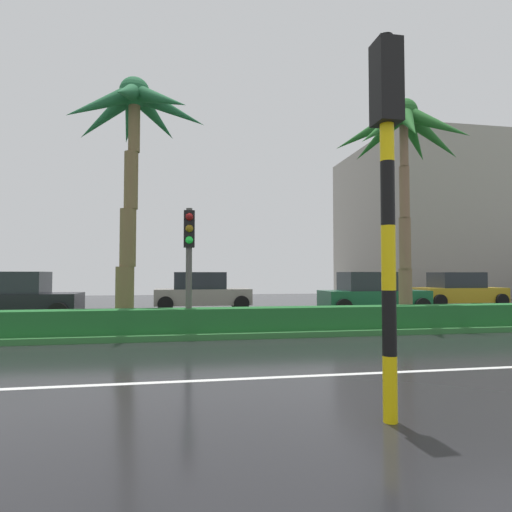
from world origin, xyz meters
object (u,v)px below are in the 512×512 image
object	(u,v)px
traffic_signal_foreground	(386,155)
car_in_traffic_sixth	(458,290)
car_in_traffic_fifth	(372,294)
car_in_traffic_fourth	(202,292)
palm_tree_centre_left	(134,130)
traffic_signal_median_right	(189,246)
palm_tree_centre	(403,142)
car_in_traffic_third	(14,297)

from	to	relation	value
traffic_signal_foreground	car_in_traffic_sixth	xyz separation A→B (m)	(11.46, 15.01, -2.18)
car_in_traffic_fifth	car_in_traffic_fourth	bearing A→B (deg)	154.80
palm_tree_centre_left	traffic_signal_median_right	world-z (taller)	palm_tree_centre_left
traffic_signal_foreground	car_in_traffic_sixth	distance (m)	19.01
palm_tree_centre	car_in_traffic_fifth	world-z (taller)	palm_tree_centre
palm_tree_centre	car_in_traffic_fourth	world-z (taller)	palm_tree_centre
palm_tree_centre	traffic_signal_foreground	bearing A→B (deg)	-120.22
traffic_signal_median_right	car_in_traffic_fourth	world-z (taller)	traffic_signal_median_right
car_in_traffic_fourth	car_in_traffic_fifth	xyz separation A→B (m)	(6.81, -3.20, 0.00)
car_in_traffic_third	car_in_traffic_fifth	bearing A→B (deg)	1.34
traffic_signal_foreground	palm_tree_centre	bearing A→B (deg)	-120.22
car_in_traffic_fourth	car_in_traffic_fifth	distance (m)	7.53
car_in_traffic_third	car_in_traffic_sixth	bearing A→B (deg)	8.95
car_in_traffic_third	car_in_traffic_fifth	size ratio (longest dim) A/B	1.00
car_in_traffic_fourth	car_in_traffic_sixth	distance (m)	12.69
palm_tree_centre_left	car_in_traffic_fifth	size ratio (longest dim) A/B	1.71
traffic_signal_median_right	car_in_traffic_third	distance (m)	7.92
traffic_signal_median_right	car_in_traffic_third	size ratio (longest dim) A/B	0.75
traffic_signal_median_right	car_in_traffic_sixth	distance (m)	15.81
palm_tree_centre	car_in_traffic_sixth	xyz separation A→B (m)	(6.60, 6.66, -5.12)
palm_tree_centre_left	car_in_traffic_fourth	size ratio (longest dim) A/B	1.71
traffic_signal_foreground	car_in_traffic_third	world-z (taller)	traffic_signal_foreground
traffic_signal_foreground	car_in_traffic_fourth	distance (m)	15.67
palm_tree_centre_left	palm_tree_centre	bearing A→B (deg)	-2.33
car_in_traffic_fourth	traffic_signal_foreground	bearing A→B (deg)	-85.50
palm_tree_centre_left	traffic_signal_median_right	distance (m)	4.30
traffic_signal_median_right	car_in_traffic_sixth	xyz separation A→B (m)	(13.50, 8.09, -1.54)
traffic_signal_median_right	car_in_traffic_fifth	bearing A→B (deg)	35.01
car_in_traffic_fourth	car_in_traffic_sixth	world-z (taller)	same
car_in_traffic_fourth	car_in_traffic_sixth	xyz separation A→B (m)	(12.68, -0.46, 0.00)
palm_tree_centre	traffic_signal_foreground	world-z (taller)	palm_tree_centre
palm_tree_centre	car_in_traffic_third	xyz separation A→B (m)	(-12.82, 3.60, -5.12)
traffic_signal_median_right	car_in_traffic_third	world-z (taller)	traffic_signal_median_right
car_in_traffic_third	traffic_signal_median_right	bearing A→B (deg)	-40.32
palm_tree_centre_left	traffic_signal_foreground	bearing A→B (deg)	-67.35
palm_tree_centre_left	car_in_traffic_fifth	bearing A→B (deg)	21.20
traffic_signal_foreground	car_in_traffic_fourth	size ratio (longest dim) A/B	1.02
car_in_traffic_third	car_in_traffic_sixth	world-z (taller)	same
traffic_signal_foreground	car_in_traffic_third	xyz separation A→B (m)	(-7.96, 11.95, -2.18)
palm_tree_centre_left	palm_tree_centre	size ratio (longest dim) A/B	1.02
palm_tree_centre_left	car_in_traffic_third	world-z (taller)	palm_tree_centre_left
traffic_signal_foreground	car_in_traffic_third	size ratio (longest dim) A/B	1.02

